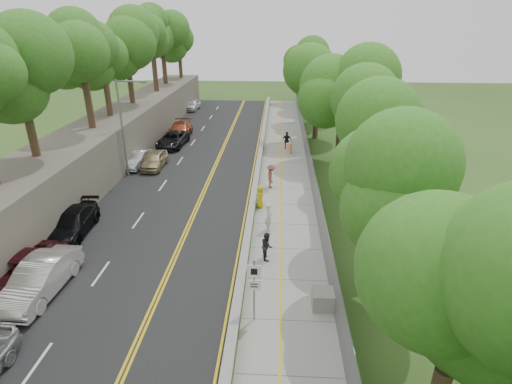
{
  "coord_description": "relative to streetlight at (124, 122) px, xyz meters",
  "views": [
    {
      "loc": [
        1.92,
        -16.95,
        12.32
      ],
      "look_at": [
        0.5,
        8.0,
        1.4
      ],
      "focal_mm": 28.0,
      "sensor_mm": 36.0,
      "label": 1
    }
  ],
  "objects": [
    {
      "name": "chainlink_fence",
      "position": [
        15.11,
        1.0,
        -3.64
      ],
      "size": [
        0.04,
        66.0,
        2.0
      ],
      "primitive_type": "cube",
      "color": "slate",
      "rests_on": "ground"
    },
    {
      "name": "painter_1",
      "position": [
        11.91,
        -8.86,
        -3.67
      ],
      "size": [
        0.57,
        0.75,
        1.85
      ],
      "primitive_type": "imported",
      "rotation": [
        0.0,
        0.0,
        1.77
      ],
      "color": "silver",
      "rests_on": "sidewalk"
    },
    {
      "name": "rock_embankment",
      "position": [
        -3.04,
        1.0,
        -2.64
      ],
      "size": [
        5.0,
        66.0,
        4.0
      ],
      "primitive_type": "cube",
      "color": "#595147",
      "rests_on": "ground"
    },
    {
      "name": "person_far",
      "position": [
        13.29,
        8.22,
        -3.69
      ],
      "size": [
        1.1,
        0.57,
        1.8
      ],
      "primitive_type": "imported",
      "rotation": [
        0.0,
        0.0,
        3.02
      ],
      "color": "black",
      "rests_on": "sidewalk"
    },
    {
      "name": "car_6",
      "position": [
        1.46,
        8.59,
        -3.87
      ],
      "size": [
        2.77,
        5.4,
        1.46
      ],
      "primitive_type": "imported",
      "rotation": [
        0.0,
        0.0,
        -0.07
      ],
      "color": "black",
      "rests_on": "road"
    },
    {
      "name": "jersey_barrier",
      "position": [
        10.71,
        1.0,
        -4.34
      ],
      "size": [
        0.42,
        66.0,
        0.6
      ],
      "primitive_type": "cube",
      "color": "#86D821",
      "rests_on": "ground"
    },
    {
      "name": "car_3",
      "position": [
        -0.14,
        -9.98,
        -3.85
      ],
      "size": [
        2.45,
        5.3,
        1.5
      ],
      "primitive_type": "imported",
      "rotation": [
        0.0,
        0.0,
        0.07
      ],
      "color": "black",
      "rests_on": "road"
    },
    {
      "name": "road",
      "position": [
        5.06,
        1.0,
        -4.62
      ],
      "size": [
        11.2,
        66.0,
        0.04
      ],
      "primitive_type": "cube",
      "color": "black",
      "rests_on": "ground"
    },
    {
      "name": "trees_fenceside",
      "position": [
        17.46,
        1.0,
        2.36
      ],
      "size": [
        7.0,
        66.0,
        14.0
      ],
      "primitive_type": null,
      "color": "#3D8224",
      "rests_on": "ground"
    },
    {
      "name": "car_7",
      "position": [
        1.46,
        11.82,
        -3.79
      ],
      "size": [
        2.5,
        5.68,
        1.62
      ],
      "primitive_type": "imported",
      "rotation": [
        0.0,
        0.0,
        0.04
      ],
      "color": "brown",
      "rests_on": "road"
    },
    {
      "name": "signpost",
      "position": [
        11.51,
        -17.02,
        -2.68
      ],
      "size": [
        0.62,
        0.09,
        3.1
      ],
      "color": "gray",
      "rests_on": "sidewalk"
    },
    {
      "name": "car_5",
      "position": [
        -0.14,
        2.35,
        -3.92
      ],
      "size": [
        1.82,
        4.26,
        1.37
      ],
      "primitive_type": "imported",
      "rotation": [
        0.0,
        0.0,
        -0.09
      ],
      "color": "#B7BBBE",
      "rests_on": "road"
    },
    {
      "name": "streetlight",
      "position": [
        0.0,
        0.0,
        0.0
      ],
      "size": [
        2.52,
        0.22,
        8.0
      ],
      "color": "gray",
      "rests_on": "ground"
    },
    {
      "name": "ground",
      "position": [
        10.46,
        -14.0,
        -4.64
      ],
      "size": [
        140.0,
        140.0,
        0.0
      ],
      "primitive_type": "plane",
      "color": "#33511E",
      "rests_on": "ground"
    },
    {
      "name": "car_4",
      "position": [
        1.46,
        2.1,
        -3.89
      ],
      "size": [
        1.71,
        4.19,
        1.42
      ],
      "primitive_type": "imported",
      "rotation": [
        0.0,
        0.0,
        0.01
      ],
      "color": "tan",
      "rests_on": "road"
    },
    {
      "name": "car_8",
      "position": [
        -0.14,
        26.41,
        -3.87
      ],
      "size": [
        2.03,
        4.41,
        1.47
      ],
      "primitive_type": "imported",
      "rotation": [
        0.0,
        0.0,
        -0.07
      ],
      "color": "silver",
      "rests_on": "road"
    },
    {
      "name": "construction_barrel",
      "position": [
        13.46,
        6.86,
        -4.09
      ],
      "size": [
        0.6,
        0.6,
        0.99
      ],
      "primitive_type": "cylinder",
      "color": "#FA5100",
      "rests_on": "sidewalk"
    },
    {
      "name": "trees_embankment",
      "position": [
        -2.54,
        1.0,
        5.86
      ],
      "size": [
        6.4,
        66.0,
        13.0
      ],
      "primitive_type": null,
      "color": "#3C7C24",
      "rests_on": "rock_embankment"
    },
    {
      "name": "car_2",
      "position": [
        -0.14,
        -15.19,
        -3.84
      ],
      "size": [
        2.61,
        5.51,
        1.52
      ],
      "primitive_type": "imported",
      "rotation": [
        0.0,
        0.0,
        -0.02
      ],
      "color": "#5A1921",
      "rests_on": "road"
    },
    {
      "name": "painter_3",
      "position": [
        11.91,
        -2.0,
        -3.63
      ],
      "size": [
        0.8,
        1.29,
        1.92
      ],
      "primitive_type": "imported",
      "rotation": [
        0.0,
        0.0,
        1.65
      ],
      "color": "brown",
      "rests_on": "sidewalk"
    },
    {
      "name": "car_1",
      "position": [
        1.15,
        -15.71,
        -3.76
      ],
      "size": [
        1.96,
        5.16,
        1.68
      ],
      "primitive_type": "imported",
      "rotation": [
        0.0,
        0.0,
        -0.04
      ],
      "color": "white",
      "rests_on": "road"
    },
    {
      "name": "sidewalk",
      "position": [
        13.01,
        1.0,
        -4.61
      ],
      "size": [
        4.2,
        66.0,
        0.05
      ],
      "primitive_type": "cube",
      "color": "gray",
      "rests_on": "ground"
    },
    {
      "name": "painter_0",
      "position": [
        11.21,
        -5.59,
        -3.78
      ],
      "size": [
        0.57,
        0.83,
        1.63
      ],
      "primitive_type": "imported",
      "rotation": [
        0.0,
        0.0,
        1.5
      ],
      "color": "gold",
      "rests_on": "sidewalk"
    },
    {
      "name": "concrete_block",
      "position": [
        14.76,
        -15.99,
        -4.16
      ],
      "size": [
        1.3,
        0.98,
        0.86
      ],
      "primitive_type": "cube",
      "rotation": [
        0.0,
        0.0,
        0.01
      ],
      "color": "slate",
      "rests_on": "sidewalk"
    },
    {
      "name": "painter_2",
      "position": [
        11.91,
        -12.07,
        -3.79
      ],
      "size": [
        0.72,
        0.87,
        1.6
      ],
      "primitive_type": "imported",
      "rotation": [
        0.0,
        0.0,
        1.73
      ],
      "color": "black",
      "rests_on": "sidewalk"
    }
  ]
}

